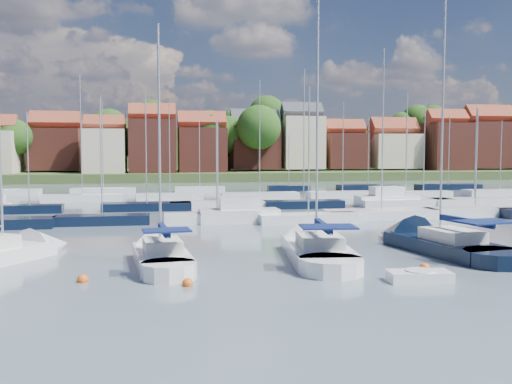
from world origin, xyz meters
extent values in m
plane|color=#425159|center=(0.00, 40.00, 0.00)|extent=(260.00, 260.00, 0.00)
cube|color=white|center=(-12.21, 2.02, 0.25)|extent=(3.42, 6.95, 1.20)
cone|color=white|center=(-12.61, 6.20, 0.25)|extent=(3.09, 3.51, 2.80)
cylinder|color=white|center=(-11.89, -1.32, 0.25)|extent=(3.05, 3.05, 1.20)
cube|color=beige|center=(-12.16, 1.55, 1.20)|extent=(2.22, 2.97, 0.70)
cylinder|color=#B2B2B7|center=(-12.25, 2.48, 7.07)|extent=(0.14, 0.14, 12.43)
cylinder|color=#B2B2B7|center=(-12.07, 0.63, 2.05)|extent=(0.45, 3.72, 0.10)
cube|color=#0E1A48|center=(-12.07, 0.63, 2.20)|extent=(0.64, 3.56, 0.35)
cube|color=#0E1A48|center=(-11.96, -0.58, 2.35)|extent=(2.53, 1.90, 0.08)
cube|color=white|center=(-3.15, 2.45, 0.25)|extent=(4.30, 8.50, 1.20)
cone|color=white|center=(-2.57, 7.52, 0.25)|extent=(3.83, 4.33, 3.40)
cylinder|color=white|center=(-3.61, -1.61, 0.25)|extent=(3.76, 3.76, 1.20)
cube|color=beige|center=(-3.21, 1.89, 1.20)|extent=(2.75, 3.65, 0.70)
cylinder|color=#B2B2B7|center=(-3.09, 3.01, 8.41)|extent=(0.14, 0.14, 15.12)
cylinder|color=#B2B2B7|center=(-3.34, 0.76, 2.05)|extent=(0.61, 4.52, 0.10)
cube|color=#0E1A48|center=(-3.34, 0.76, 2.20)|extent=(0.78, 4.32, 0.35)
cube|color=#0E1A48|center=(-3.51, -0.71, 2.35)|extent=(3.10, 2.35, 0.08)
cube|color=black|center=(5.29, 3.09, 0.25)|extent=(5.00, 9.02, 1.20)
cone|color=black|center=(4.35, 8.33, 0.25)|extent=(4.23, 4.71, 3.55)
cylinder|color=black|center=(6.04, -1.11, 0.25)|extent=(4.12, 4.12, 1.20)
cube|color=beige|center=(5.39, 2.50, 1.20)|extent=(3.07, 3.94, 0.70)
cylinder|color=#B2B2B7|center=(5.18, 3.67, 8.93)|extent=(0.14, 0.14, 16.16)
cylinder|color=#B2B2B7|center=(5.60, 1.34, 2.05)|extent=(0.93, 4.68, 0.10)
cube|color=#0E1A48|center=(5.60, 1.34, 2.20)|extent=(1.09, 4.48, 0.35)
cube|color=#0E1A48|center=(5.87, -0.18, 2.35)|extent=(3.35, 2.63, 0.08)
cone|color=white|center=(-19.21, 8.12, 0.25)|extent=(4.11, 4.25, 2.80)
cylinder|color=#B2B2B7|center=(-21.22, 4.98, 6.88)|extent=(0.14, 0.14, 12.06)
cube|color=white|center=(0.15, -3.91, 0.21)|extent=(3.15, 1.69, 0.60)
cylinder|color=white|center=(0.15, -3.91, 0.38)|extent=(1.41, 1.41, 0.38)
sphere|color=#D85914|center=(-16.03, -1.24, 0.00)|extent=(0.55, 0.55, 0.55)
sphere|color=#D85914|center=(-11.04, -2.88, 0.00)|extent=(0.54, 0.54, 0.54)
sphere|color=#D85914|center=(-3.13, -0.28, 0.00)|extent=(0.54, 0.54, 0.54)
sphere|color=#D85914|center=(1.64, -1.48, 0.00)|extent=(0.55, 0.55, 0.55)
sphere|color=beige|center=(3.28, 6.25, 0.00)|extent=(0.43, 0.43, 0.43)
sphere|color=#D85914|center=(7.47, 3.60, 0.00)|extent=(0.43, 0.43, 0.43)
cube|color=black|center=(-17.11, 20.54, 0.35)|extent=(8.01, 2.24, 1.00)
cylinder|color=#B2B2B7|center=(-17.11, 20.54, 5.93)|extent=(0.12, 0.12, 10.16)
cube|color=white|center=(-7.27, 20.20, 0.35)|extent=(9.22, 2.58, 1.00)
cylinder|color=#B2B2B7|center=(-7.27, 20.20, 4.94)|extent=(0.12, 0.12, 8.18)
cube|color=white|center=(0.63, 18.61, 0.35)|extent=(8.78, 2.46, 1.00)
cylinder|color=#B2B2B7|center=(0.63, 18.61, 6.38)|extent=(0.12, 0.12, 11.06)
cube|color=white|center=(8.23, 20.67, 0.35)|extent=(10.79, 3.02, 1.00)
cylinder|color=#B2B2B7|center=(8.23, 20.67, 8.29)|extent=(0.12, 0.12, 14.87)
cube|color=white|center=(17.98, 21.03, 0.35)|extent=(10.13, 2.84, 1.00)
cylinder|color=#B2B2B7|center=(17.98, 21.03, 5.65)|extent=(0.12, 0.12, 9.59)
cube|color=white|center=(-5.31, 20.00, 0.50)|extent=(7.00, 2.60, 1.40)
cube|color=white|center=(-5.31, 20.00, 1.60)|extent=(3.50, 2.20, 1.30)
cube|color=black|center=(-25.24, 30.99, 0.35)|extent=(6.54, 1.83, 1.00)
cylinder|color=#B2B2B7|center=(-25.24, 30.99, 5.53)|extent=(0.12, 0.12, 9.37)
cube|color=black|center=(-13.55, 31.64, 0.35)|extent=(9.30, 2.60, 1.00)
cylinder|color=#B2B2B7|center=(-13.55, 31.64, 6.59)|extent=(0.12, 0.12, 11.48)
cube|color=white|center=(-5.94, 32.01, 0.35)|extent=(10.40, 2.91, 1.00)
cylinder|color=#B2B2B7|center=(-5.94, 32.01, 5.24)|extent=(0.12, 0.12, 8.77)
cube|color=black|center=(3.48, 31.28, 0.35)|extent=(8.80, 2.46, 1.00)
cylinder|color=#B2B2B7|center=(3.48, 31.28, 8.01)|extent=(0.12, 0.12, 14.33)
cube|color=white|center=(15.40, 31.16, 0.35)|extent=(10.73, 3.00, 1.00)
cylinder|color=#B2B2B7|center=(15.40, 31.16, 6.92)|extent=(0.12, 0.12, 12.14)
cube|color=white|center=(23.82, 30.97, 0.35)|extent=(10.48, 2.93, 1.00)
cylinder|color=#B2B2B7|center=(23.82, 30.97, 5.99)|extent=(0.12, 0.12, 10.28)
cube|color=white|center=(13.46, 32.00, 0.50)|extent=(7.00, 2.60, 1.40)
cube|color=white|center=(13.46, 32.00, 1.60)|extent=(3.50, 2.20, 1.30)
cube|color=white|center=(-21.71, 44.21, 0.35)|extent=(9.71, 2.72, 1.00)
cylinder|color=#B2B2B7|center=(-21.71, 44.21, 8.29)|extent=(0.12, 0.12, 14.88)
cube|color=white|center=(-10.84, 44.51, 0.35)|extent=(8.49, 2.38, 1.00)
cylinder|color=#B2B2B7|center=(-10.84, 44.51, 6.51)|extent=(0.12, 0.12, 11.31)
cube|color=white|center=(0.79, 43.78, 0.35)|extent=(10.16, 2.85, 1.00)
cylinder|color=#B2B2B7|center=(0.79, 43.78, 8.15)|extent=(0.12, 0.12, 14.59)
cube|color=white|center=(12.17, 43.90, 0.35)|extent=(9.53, 2.67, 1.00)
cylinder|color=#B2B2B7|center=(12.17, 43.90, 6.81)|extent=(0.12, 0.12, 11.91)
cube|color=white|center=(23.16, 42.50, 0.35)|extent=(7.62, 2.13, 1.00)
cylinder|color=#B2B2B7|center=(23.16, 42.50, 6.91)|extent=(0.12, 0.12, 12.13)
cube|color=white|center=(35.22, 43.59, 0.35)|extent=(10.17, 2.85, 1.00)
cylinder|color=#B2B2B7|center=(35.22, 43.59, 5.72)|extent=(0.12, 0.12, 9.73)
cube|color=white|center=(-34.13, 55.68, 0.35)|extent=(10.37, 2.90, 1.00)
cylinder|color=#B2B2B7|center=(-34.13, 55.68, 7.45)|extent=(0.12, 0.12, 13.20)
cube|color=white|center=(-20.26, 56.56, 0.35)|extent=(9.24, 2.59, 1.00)
cylinder|color=#B2B2B7|center=(-20.26, 56.56, 7.43)|extent=(0.12, 0.12, 13.17)
cube|color=white|center=(-6.08, 57.30, 0.35)|extent=(7.57, 2.12, 1.00)
cylinder|color=#B2B2B7|center=(-6.08, 57.30, 5.97)|extent=(0.12, 0.12, 10.24)
cube|color=black|center=(7.88, 57.47, 0.35)|extent=(6.58, 1.84, 1.00)
cylinder|color=#B2B2B7|center=(7.88, 57.47, 4.85)|extent=(0.12, 0.12, 8.01)
cube|color=black|center=(20.94, 57.40, 0.35)|extent=(9.92, 2.78, 1.00)
cylinder|color=#B2B2B7|center=(20.94, 57.40, 6.31)|extent=(0.12, 0.12, 10.92)
cube|color=black|center=(34.28, 56.37, 0.35)|extent=(10.55, 2.95, 1.00)
cylinder|color=#B2B2B7|center=(34.28, 56.37, 6.61)|extent=(0.12, 0.12, 11.51)
cube|color=#3E5028|center=(0.00, 117.00, 0.30)|extent=(200.00, 70.00, 3.00)
cube|color=#3E5028|center=(0.00, 142.00, 5.00)|extent=(200.00, 60.00, 14.00)
cube|color=brown|center=(-33.65, 97.79, 6.56)|extent=(10.37, 9.97, 8.73)
cube|color=brown|center=(-33.65, 97.79, 12.20)|extent=(10.57, 5.13, 5.13)
cube|color=beige|center=(-22.74, 89.00, 6.08)|extent=(8.09, 8.80, 8.96)
cube|color=brown|center=(-22.74, 89.00, 11.55)|extent=(8.25, 4.00, 4.00)
cube|color=brown|center=(-13.35, 89.94, 7.08)|extent=(9.36, 10.17, 10.97)
cube|color=brown|center=(-13.35, 89.94, 13.72)|extent=(9.54, 4.63, 4.63)
cube|color=brown|center=(-3.04, 91.65, 6.31)|extent=(9.90, 8.56, 9.42)
cube|color=brown|center=(-3.04, 91.65, 12.23)|extent=(10.10, 4.90, 4.90)
cube|color=brown|center=(9.10, 96.65, 6.95)|extent=(10.59, 8.93, 9.49)
cube|color=#383A42|center=(9.10, 96.65, 12.99)|extent=(10.80, 5.24, 5.24)
cube|color=beige|center=(19.71, 95.80, 8.02)|extent=(9.01, 8.61, 11.65)
cube|color=#383A42|center=(19.71, 95.80, 14.95)|extent=(9.19, 4.46, 4.46)
cube|color=brown|center=(30.17, 97.00, 6.20)|extent=(9.10, 9.34, 8.00)
cube|color=brown|center=(30.17, 97.00, 11.32)|extent=(9.28, 4.50, 4.50)
cube|color=beige|center=(41.95, 96.59, 6.14)|extent=(10.86, 9.59, 7.88)
cube|color=brown|center=(41.95, 96.59, 11.41)|extent=(11.07, 5.37, 5.37)
cube|color=brown|center=(53.76, 93.92, 7.09)|extent=(9.18, 9.96, 10.97)
cube|color=brown|center=(53.76, 93.92, 13.70)|extent=(9.36, 4.54, 4.54)
cube|color=brown|center=(65.18, 95.21, 7.58)|extent=(11.39, 9.67, 10.76)
cube|color=brown|center=(65.18, 95.21, 14.36)|extent=(11.62, 5.64, 5.64)
cylinder|color=#382619|center=(56.77, 115.51, 8.51)|extent=(0.50, 0.50, 4.47)
sphere|color=#2F5B1C|center=(56.77, 115.51, 14.58)|extent=(8.18, 8.18, 8.18)
cylinder|color=#382619|center=(3.46, 95.93, 3.83)|extent=(0.50, 0.50, 4.46)
sphere|color=#2F5B1C|center=(3.46, 95.93, 9.88)|extent=(8.15, 8.15, 8.15)
cylinder|color=#382619|center=(15.22, 113.68, 8.58)|extent=(0.50, 0.50, 5.15)
sphere|color=#2F5B1C|center=(15.22, 113.68, 15.56)|extent=(9.41, 9.41, 9.41)
cylinder|color=#382619|center=(-13.54, 116.31, 8.68)|extent=(0.50, 0.50, 4.56)
sphere|color=#2F5B1C|center=(-13.54, 116.31, 14.87)|extent=(8.34, 8.34, 8.34)
cylinder|color=#382619|center=(-23.24, 105.25, 4.18)|extent=(0.50, 0.50, 5.15)
sphere|color=#2F5B1C|center=(-23.24, 105.25, 11.17)|extent=(9.42, 9.42, 9.42)
cylinder|color=#382619|center=(-38.67, 107.32, 6.76)|extent=(0.50, 0.50, 3.42)
sphere|color=#2F5B1C|center=(-38.67, 107.32, 11.40)|extent=(6.26, 6.26, 6.26)
cylinder|color=#382619|center=(13.76, 104.71, 3.48)|extent=(0.50, 0.50, 3.77)
sphere|color=#2F5B1C|center=(13.76, 104.71, 8.60)|extent=(6.89, 6.89, 6.89)
cylinder|color=#382619|center=(9.05, 90.94, 4.21)|extent=(0.50, 0.50, 5.21)
sphere|color=#2F5B1C|center=(9.05, 90.94, 11.28)|extent=(9.53, 9.53, 9.53)
cylinder|color=#382619|center=(61.93, 101.62, 3.09)|extent=(0.50, 0.50, 2.97)
sphere|color=#2F5B1C|center=(61.93, 101.62, 7.12)|extent=(5.44, 5.44, 5.44)
cylinder|color=#382619|center=(-1.15, 93.75, 4.02)|extent=(0.50, 0.50, 4.84)
sphere|color=#2F5B1C|center=(-1.15, 93.75, 10.59)|extent=(8.85, 8.85, 8.85)
cylinder|color=#382619|center=(52.68, 115.72, 8.17)|extent=(0.50, 0.50, 3.72)
sphere|color=#2F5B1C|center=(52.68, 115.72, 13.21)|extent=(6.80, 6.80, 6.80)
cylinder|color=#382619|center=(54.05, 94.13, 3.62)|extent=(0.50, 0.50, 4.05)
sphere|color=#2F5B1C|center=(54.05, 94.13, 9.11)|extent=(7.40, 7.40, 7.40)
cylinder|color=#382619|center=(-40.96, 92.79, 3.60)|extent=(0.50, 0.50, 4.00)
sphere|color=#2F5B1C|center=(-40.96, 92.79, 9.04)|extent=(7.32, 7.32, 7.32)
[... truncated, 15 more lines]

